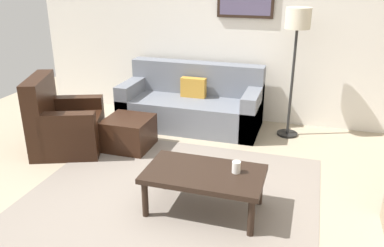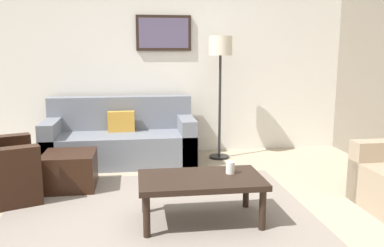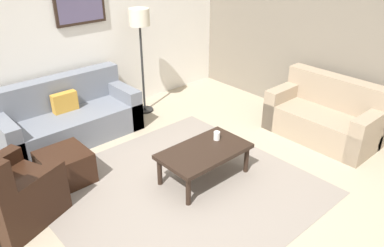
# 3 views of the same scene
# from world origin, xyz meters

# --- Properties ---
(ground_plane) EXTENTS (8.00, 8.00, 0.00)m
(ground_plane) POSITION_xyz_m (0.00, 0.00, 0.00)
(ground_plane) COLOR tan
(rear_partition) EXTENTS (6.00, 0.12, 2.80)m
(rear_partition) POSITION_xyz_m (0.00, 2.60, 1.40)
(rear_partition) COLOR silver
(rear_partition) RESTS_ON ground_plane
(stone_feature_panel) EXTENTS (0.12, 5.20, 2.80)m
(stone_feature_panel) POSITION_xyz_m (3.00, 0.00, 1.40)
(stone_feature_panel) COLOR slate
(stone_feature_panel) RESTS_ON ground_plane
(area_rug) EXTENTS (2.88, 2.79, 0.01)m
(area_rug) POSITION_xyz_m (0.00, 0.00, 0.00)
(area_rug) COLOR gray
(area_rug) RESTS_ON ground_plane
(couch_main) EXTENTS (1.98, 0.88, 0.88)m
(couch_main) POSITION_xyz_m (-0.39, 2.11, 0.30)
(couch_main) COLOR slate
(couch_main) RESTS_ON ground_plane
(couch_loveseat) EXTENTS (0.82, 1.56, 0.88)m
(couch_loveseat) POSITION_xyz_m (2.48, -0.42, 0.30)
(couch_loveseat) COLOR gray
(couch_loveseat) RESTS_ON ground_plane
(armchair_leather) EXTENTS (1.04, 1.04, 0.95)m
(armchair_leather) POSITION_xyz_m (-1.69, 0.77, 0.31)
(armchair_leather) COLOR black
(armchair_leather) RESTS_ON ground_plane
(ottoman) EXTENTS (0.56, 0.56, 0.40)m
(ottoman) POSITION_xyz_m (-0.92, 1.07, 0.20)
(ottoman) COLOR black
(ottoman) RESTS_ON ground_plane
(coffee_table) EXTENTS (1.10, 0.64, 0.41)m
(coffee_table) POSITION_xyz_m (0.38, -0.01, 0.36)
(coffee_table) COLOR black
(coffee_table) RESTS_ON ground_plane
(cup) EXTENTS (0.08, 0.08, 0.11)m
(cup) POSITION_xyz_m (0.66, 0.06, 0.46)
(cup) COLOR white
(cup) RESTS_ON coffee_table
(lamp_standing) EXTENTS (0.32, 0.32, 1.71)m
(lamp_standing) POSITION_xyz_m (0.99, 2.10, 1.41)
(lamp_standing) COLOR black
(lamp_standing) RESTS_ON ground_plane
(framed_artwork) EXTENTS (0.79, 0.04, 0.50)m
(framed_artwork) POSITION_xyz_m (0.24, 2.51, 1.76)
(framed_artwork) COLOR black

